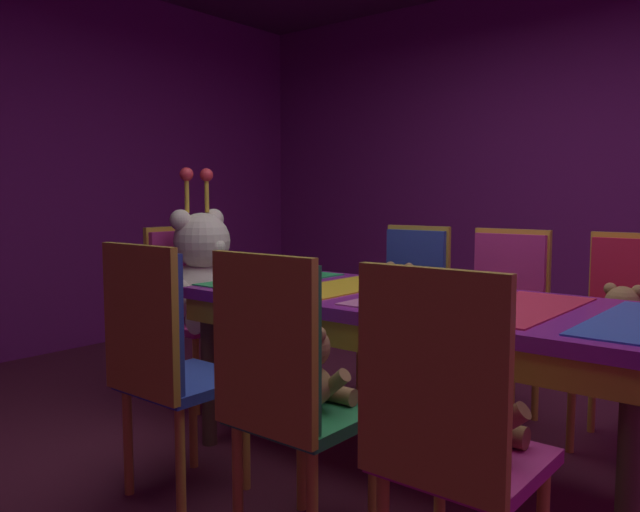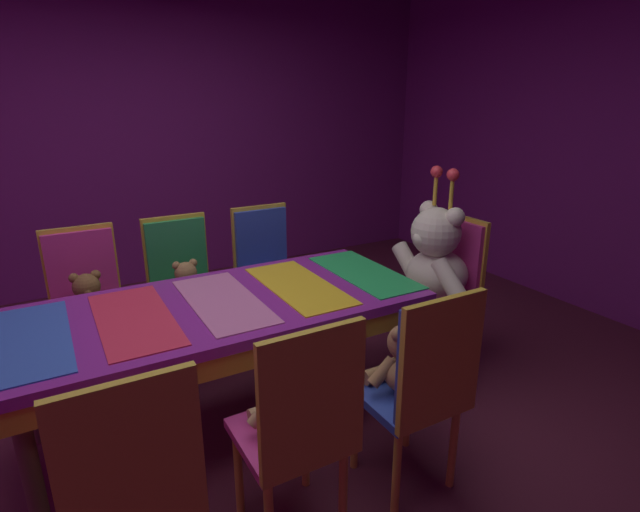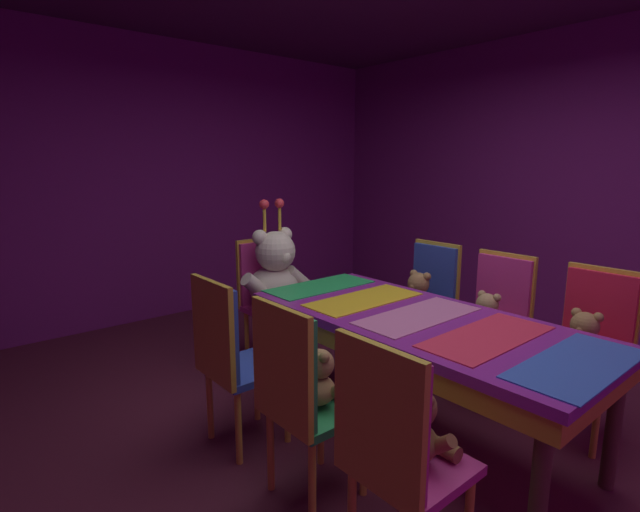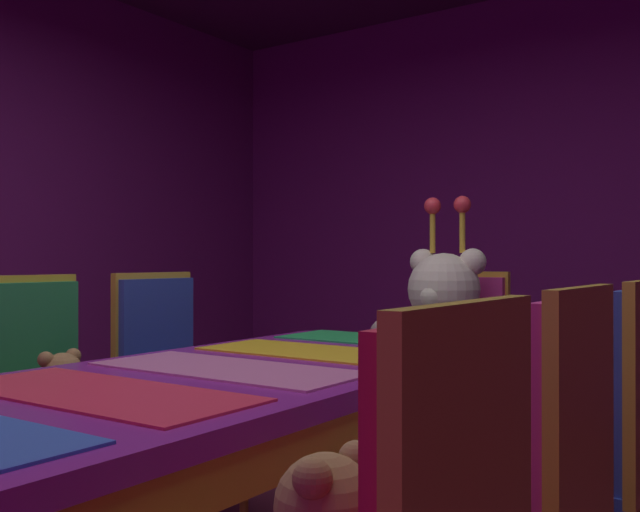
% 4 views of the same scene
% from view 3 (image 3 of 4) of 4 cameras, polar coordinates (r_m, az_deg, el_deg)
% --- Properties ---
extents(ground_plane, '(7.90, 7.90, 0.00)m').
position_cam_3_polar(ground_plane, '(3.05, 11.09, -20.39)').
color(ground_plane, '#591E33').
extents(wall_back, '(5.20, 0.12, 2.80)m').
position_cam_3_polar(wall_back, '(5.22, -17.06, 8.61)').
color(wall_back, '#721E72').
rests_on(wall_back, ground_plane).
extents(wall_right, '(0.12, 6.40, 2.80)m').
position_cam_3_polar(wall_right, '(4.93, 31.23, 7.38)').
color(wall_right, '#721E72').
rests_on(wall_right, ground_plane).
extents(banquet_table, '(0.90, 2.02, 0.75)m').
position_cam_3_polar(banquet_table, '(2.77, 11.60, -8.78)').
color(banquet_table, purple).
rests_on(banquet_table, ground_plane).
extents(chair_left_0, '(0.42, 0.41, 0.98)m').
position_cam_3_polar(chair_left_0, '(1.86, 8.51, -21.03)').
color(chair_left_0, '#CC338C').
rests_on(chair_left_0, ground_plane).
extents(teddy_left_0, '(0.25, 0.32, 0.31)m').
position_cam_3_polar(teddy_left_0, '(1.96, 11.48, -19.57)').
color(teddy_left_0, brown).
rests_on(teddy_left_0, chair_left_0).
extents(chair_left_1, '(0.42, 0.41, 0.98)m').
position_cam_3_polar(chair_left_1, '(2.23, -2.92, -15.20)').
color(chair_left_1, '#268C4C').
rests_on(chair_left_1, ground_plane).
extents(teddy_left_1, '(0.23, 0.30, 0.28)m').
position_cam_3_polar(teddy_left_1, '(2.32, 0.00, -14.60)').
color(teddy_left_1, '#9E7247').
rests_on(teddy_left_1, chair_left_1).
extents(chair_left_2, '(0.42, 0.41, 0.98)m').
position_cam_3_polar(chair_left_2, '(2.68, -11.08, -10.69)').
color(chair_left_2, '#2D47B2').
rests_on(chair_left_2, ground_plane).
extents(chair_right_0, '(0.42, 0.41, 0.98)m').
position_cam_3_polar(chair_right_0, '(3.25, 29.83, -8.08)').
color(chair_right_0, red).
rests_on(chair_right_0, ground_plane).
extents(teddy_right_0, '(0.25, 0.33, 0.31)m').
position_cam_3_polar(teddy_right_0, '(3.13, 28.88, -8.87)').
color(teddy_right_0, '#9E7247').
rests_on(teddy_right_0, chair_right_0).
extents(chair_right_1, '(0.42, 0.41, 0.98)m').
position_cam_3_polar(chair_right_1, '(3.47, 20.48, -6.14)').
color(chair_right_1, '#CC338C').
rests_on(chair_right_1, ground_plane).
extents(teddy_right_1, '(0.24, 0.31, 0.29)m').
position_cam_3_polar(teddy_right_1, '(3.35, 19.23, -6.90)').
color(teddy_right_1, tan).
rests_on(teddy_right_1, chair_right_1).
extents(chair_right_2, '(0.42, 0.41, 0.98)m').
position_cam_3_polar(chair_right_2, '(3.78, 12.94, -4.32)').
color(chair_right_2, '#2D47B2').
rests_on(chair_right_2, ground_plane).
extents(teddy_right_2, '(0.27, 0.35, 0.33)m').
position_cam_3_polar(teddy_right_2, '(3.67, 11.56, -4.71)').
color(teddy_right_2, '#9E7247').
rests_on(teddy_right_2, chair_right_2).
extents(throne_chair, '(0.41, 0.42, 0.98)m').
position_cam_3_polar(throne_chair, '(3.88, -6.61, -3.70)').
color(throne_chair, '#CC338C').
rests_on(throne_chair, ground_plane).
extents(king_teddy_bear, '(0.66, 0.51, 0.85)m').
position_cam_3_polar(king_teddy_bear, '(3.72, -5.22, -2.21)').
color(king_teddy_bear, silver).
rests_on(king_teddy_bear, throne_chair).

